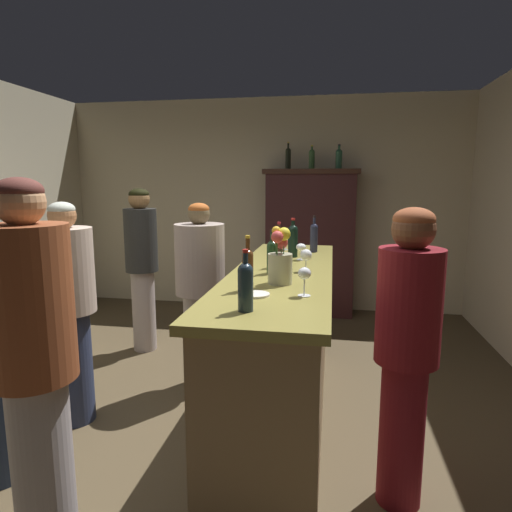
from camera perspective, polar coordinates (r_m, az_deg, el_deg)
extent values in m
plane|color=#493C28|center=(3.28, -8.76, -21.29)|extent=(8.13, 8.13, 0.00)
cube|color=#C5B896|center=(5.93, 0.80, 6.66)|extent=(5.33, 0.12, 2.76)
cube|color=olive|center=(3.17, 3.37, -11.89)|extent=(0.59, 2.42, 1.03)
cube|color=olive|center=(3.02, 3.46, -2.30)|extent=(0.67, 2.52, 0.05)
cube|color=#34191A|center=(5.60, 7.04, 1.70)|extent=(1.09, 0.37, 1.84)
cube|color=#361E15|center=(5.55, 7.23, 10.83)|extent=(1.17, 0.43, 0.06)
cylinder|color=#25283E|center=(3.81, 7.53, 2.11)|extent=(0.07, 0.07, 0.21)
sphere|color=#25283E|center=(3.80, 7.56, 3.71)|extent=(0.07, 0.07, 0.07)
cylinder|color=#25283E|center=(3.79, 7.57, 4.34)|extent=(0.02, 0.02, 0.08)
cylinder|color=black|center=(3.79, 7.59, 5.09)|extent=(0.03, 0.03, 0.02)
cylinder|color=#1C2B36|center=(2.04, -1.37, -4.56)|extent=(0.07, 0.07, 0.19)
sphere|color=#1C2B36|center=(2.02, -1.38, -1.91)|extent=(0.07, 0.07, 0.07)
cylinder|color=#1C2B36|center=(2.01, -1.39, -0.74)|extent=(0.02, 0.02, 0.08)
cylinder|color=#B0231D|center=(2.00, -1.39, 0.66)|extent=(0.03, 0.03, 0.02)
cylinder|color=black|center=(3.54, 4.81, 1.64)|extent=(0.08, 0.08, 0.22)
sphere|color=black|center=(3.52, 4.83, 3.41)|extent=(0.08, 0.08, 0.08)
cylinder|color=black|center=(3.52, 4.84, 4.03)|extent=(0.03, 0.03, 0.08)
cylinder|color=#AF201C|center=(3.52, 4.85, 4.79)|extent=(0.03, 0.03, 0.02)
cylinder|color=#4B2B14|center=(2.43, -1.08, -2.20)|extent=(0.06, 0.06, 0.20)
sphere|color=#4B2B14|center=(2.41, -1.09, 0.11)|extent=(0.06, 0.06, 0.06)
cylinder|color=#4B2B14|center=(2.40, -1.09, 1.22)|extent=(0.02, 0.02, 0.09)
cylinder|color=gold|center=(2.40, -1.09, 2.52)|extent=(0.03, 0.03, 0.02)
cylinder|color=#19341B|center=(2.89, 2.09, -0.48)|extent=(0.07, 0.07, 0.18)
sphere|color=#19341B|center=(2.88, 2.10, 1.30)|extent=(0.07, 0.07, 0.07)
cylinder|color=#19341B|center=(2.87, 2.10, 2.20)|extent=(0.03, 0.03, 0.09)
cylinder|color=black|center=(2.87, 2.11, 3.26)|extent=(0.03, 0.03, 0.02)
cylinder|color=#442820|center=(3.11, 2.98, 0.57)|extent=(0.06, 0.06, 0.22)
sphere|color=#442820|center=(3.10, 3.00, 2.58)|extent=(0.06, 0.06, 0.06)
cylinder|color=#442820|center=(3.09, 3.00, 3.36)|extent=(0.02, 0.02, 0.09)
cylinder|color=#AC232C|center=(3.09, 3.01, 4.30)|extent=(0.02, 0.02, 0.02)
cylinder|color=white|center=(2.98, 6.49, -1.97)|extent=(0.06, 0.06, 0.00)
cylinder|color=white|center=(2.97, 6.50, -1.28)|extent=(0.01, 0.01, 0.07)
ellipsoid|color=white|center=(2.96, 6.53, 0.13)|extent=(0.08, 0.08, 0.08)
cylinder|color=white|center=(2.34, 6.27, -5.14)|extent=(0.07, 0.07, 0.00)
cylinder|color=white|center=(2.33, 6.29, -4.07)|extent=(0.01, 0.01, 0.09)
ellipsoid|color=white|center=(2.32, 6.32, -2.25)|extent=(0.07, 0.07, 0.06)
cylinder|color=white|center=(3.92, 3.89, 0.83)|extent=(0.06, 0.06, 0.00)
cylinder|color=white|center=(3.92, 3.89, 1.43)|extent=(0.01, 0.01, 0.08)
ellipsoid|color=white|center=(3.91, 3.91, 2.52)|extent=(0.08, 0.08, 0.07)
cylinder|color=white|center=(3.42, 5.85, -0.47)|extent=(0.07, 0.07, 0.00)
cylinder|color=white|center=(3.42, 5.86, 0.12)|extent=(0.01, 0.01, 0.07)
ellipsoid|color=white|center=(3.41, 5.88, 1.16)|extent=(0.08, 0.08, 0.06)
cylinder|color=#A4A484|center=(2.60, 3.14, -1.67)|extent=(0.15, 0.15, 0.18)
cylinder|color=#38602D|center=(2.57, 3.62, 0.77)|extent=(0.01, 0.01, 0.19)
sphere|color=gold|center=(2.56, 3.64, 2.87)|extent=(0.08, 0.08, 0.08)
cylinder|color=#38602D|center=(2.60, 3.30, 0.29)|extent=(0.01, 0.01, 0.14)
sphere|color=#D1433D|center=(2.59, 3.32, 1.77)|extent=(0.08, 0.08, 0.08)
cylinder|color=#38602D|center=(2.57, 2.63, 1.00)|extent=(0.01, 0.01, 0.21)
sphere|color=gold|center=(2.56, 2.64, 3.33)|extent=(0.05, 0.05, 0.05)
cylinder|color=#38602D|center=(2.52, 2.76, 0.47)|extent=(0.01, 0.01, 0.18)
sphere|color=#C73F3C|center=(2.51, 2.78, 2.48)|extent=(0.07, 0.07, 0.07)
cylinder|color=white|center=(2.34, -0.01, -5.02)|extent=(0.15, 0.15, 0.01)
cylinder|color=black|center=(5.58, 4.19, 12.33)|extent=(0.07, 0.07, 0.22)
sphere|color=black|center=(5.58, 4.21, 13.48)|extent=(0.07, 0.07, 0.07)
cylinder|color=black|center=(5.59, 4.21, 13.94)|extent=(0.02, 0.02, 0.09)
cylinder|color=gold|center=(5.59, 4.22, 14.49)|extent=(0.03, 0.03, 0.02)
cylinder|color=#2C4F28|center=(5.55, 7.25, 12.18)|extent=(0.07, 0.07, 0.20)
sphere|color=#2C4F28|center=(5.56, 7.27, 13.22)|extent=(0.07, 0.07, 0.07)
cylinder|color=#2C4F28|center=(5.56, 7.28, 13.58)|extent=(0.03, 0.03, 0.07)
cylinder|color=gold|center=(5.57, 7.29, 14.02)|extent=(0.03, 0.03, 0.02)
cylinder|color=#234B34|center=(5.55, 10.71, 12.07)|extent=(0.08, 0.08, 0.20)
sphere|color=#234B34|center=(5.55, 10.74, 13.10)|extent=(0.08, 0.08, 0.08)
cylinder|color=#234B34|center=(5.56, 10.76, 13.51)|extent=(0.03, 0.03, 0.08)
cylinder|color=black|center=(5.56, 10.77, 14.00)|extent=(0.03, 0.03, 0.02)
cylinder|color=#A29491|center=(4.58, -14.36, -6.86)|extent=(0.23, 0.23, 0.81)
cylinder|color=#272725|center=(4.44, -14.74, 2.01)|extent=(0.32, 0.32, 0.62)
sphere|color=olive|center=(4.41, -14.96, 7.16)|extent=(0.20, 0.20, 0.20)
ellipsoid|color=black|center=(4.40, -14.98, 7.76)|extent=(0.19, 0.19, 0.11)
cylinder|color=#AB9F97|center=(3.70, -7.08, -10.77)|extent=(0.29, 0.29, 0.79)
cylinder|color=gray|center=(3.52, -7.31, -0.40)|extent=(0.40, 0.40, 0.56)
sphere|color=brown|center=(3.48, -7.43, 5.44)|extent=(0.17, 0.17, 0.17)
ellipsoid|color=#A6511E|center=(3.48, -7.45, 6.09)|extent=(0.17, 0.17, 0.10)
cylinder|color=#272F4A|center=(3.42, -22.69, -13.13)|extent=(0.27, 0.27, 0.80)
cylinder|color=#B7A08F|center=(3.23, -23.47, -1.75)|extent=(0.37, 0.37, 0.58)
sphere|color=#9B653E|center=(3.18, -23.91, 4.83)|extent=(0.18, 0.18, 0.18)
ellipsoid|color=#AFB5A6|center=(3.18, -23.96, 5.57)|extent=(0.17, 0.17, 0.10)
cylinder|color=gray|center=(2.29, -25.86, -24.16)|extent=(0.25, 0.25, 0.88)
cylinder|color=brown|center=(1.99, -27.44, -5.51)|extent=(0.34, 0.34, 0.64)
sphere|color=tan|center=(1.93, -28.36, 6.19)|extent=(0.19, 0.19, 0.19)
ellipsoid|color=#562922|center=(1.93, -28.46, 7.47)|extent=(0.18, 0.18, 0.11)
cylinder|color=maroon|center=(2.57, 18.37, -20.95)|extent=(0.23, 0.23, 0.78)
cylinder|color=maroon|center=(2.30, 19.26, -6.16)|extent=(0.32, 0.32, 0.58)
sphere|color=brown|center=(2.23, 19.79, 3.33)|extent=(0.21, 0.21, 0.21)
ellipsoid|color=#994C2B|center=(2.23, 19.86, 4.53)|extent=(0.20, 0.20, 0.11)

